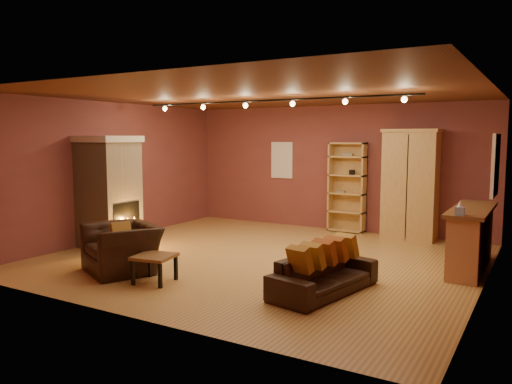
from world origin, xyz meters
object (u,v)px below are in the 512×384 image
Objects in this scene: bookcase at (348,186)px; armoire at (410,184)px; loveseat at (324,267)px; armchair at (122,240)px; fireplace at (109,191)px; coffee_table at (154,259)px; bar_counter at (471,238)px.

armoire is (1.40, -0.18, 0.13)m from bookcase.
loveseat is at bearing -73.78° from bookcase.
bookcase is at bearing 95.24° from armchair.
bookcase is 4.62m from loveseat.
fireplace is 1.07× the size of bookcase.
fireplace is at bearing -143.57° from armoire.
loveseat is 2.92× the size of coffee_table.
coffee_table is at bearing -30.78° from fireplace.
armchair is at bearing -124.21° from armoire.
coffee_table is at bearing 120.41° from loveseat.
loveseat is (4.71, -0.64, -0.70)m from fireplace.
coffee_table is at bearing -115.91° from armoire.
bar_counter is 4.93m from coffee_table.
bar_counter reaches higher than loveseat.
armchair is at bearing 112.30° from loveseat.
bar_counter is at bearing 38.79° from coffee_table.
fireplace is 1.58× the size of armchair.
armchair is (-3.27, -4.80, -0.64)m from armoire.
loveseat is 2.44m from coffee_table.
fireplace is 6.48m from bar_counter.
fireplace is at bearing 167.36° from armchair.
bar_counter reaches higher than armchair.
loveseat is at bearing 18.83° from coffee_table.
fireplace reaches higher than loveseat.
coffee_table is at bearing 12.98° from armchair.
bookcase is 0.96× the size of bar_counter.
loveseat is at bearing -91.65° from armoire.
fireplace is 1.17× the size of loveseat.
armoire is 4.28m from loveseat.
fireplace is 2.89m from coffee_table.
armoire is at bearing -7.38° from bookcase.
fireplace is 6.00m from armoire.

